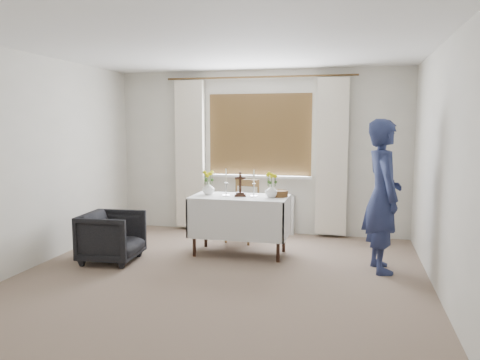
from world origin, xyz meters
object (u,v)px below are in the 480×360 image
(altar_table, at_px, (240,225))
(wooden_cross, at_px, (240,184))
(wooden_chair, at_px, (242,211))
(person, at_px, (383,196))
(armchair, at_px, (112,237))
(flower_vase_left, at_px, (208,188))
(flower_vase_right, at_px, (271,191))

(altar_table, relative_size, wooden_cross, 3.95)
(wooden_chair, height_order, person, person)
(armchair, bearing_deg, flower_vase_left, -57.71)
(wooden_chair, relative_size, armchair, 1.31)
(wooden_cross, height_order, flower_vase_left, wooden_cross)
(altar_table, xyz_separation_m, armchair, (-1.45, -0.68, -0.07))
(wooden_chair, height_order, wooden_cross, wooden_cross)
(wooden_cross, bearing_deg, altar_table, 136.38)
(armchair, xyz_separation_m, flower_vase_right, (1.86, 0.69, 0.54))
(person, xyz_separation_m, flower_vase_left, (-2.18, 0.32, -0.03))
(wooden_chair, height_order, armchair, wooden_chair)
(wooden_chair, bearing_deg, flower_vase_right, -39.40)
(wooden_chair, relative_size, wooden_cross, 2.83)
(altar_table, bearing_deg, flower_vase_right, 0.57)
(wooden_chair, bearing_deg, person, -15.26)
(flower_vase_left, bearing_deg, wooden_chair, 63.20)
(flower_vase_left, height_order, flower_vase_right, same)
(altar_table, bearing_deg, person, -8.99)
(altar_table, distance_m, flower_vase_right, 0.62)
(person, bearing_deg, flower_vase_left, 68.81)
(armchair, relative_size, flower_vase_left, 4.02)
(wooden_chair, height_order, flower_vase_right, flower_vase_right)
(armchair, bearing_deg, wooden_chair, -47.89)
(person, height_order, flower_vase_left, person)
(flower_vase_left, bearing_deg, armchair, -144.56)
(wooden_cross, bearing_deg, flower_vase_left, 160.45)
(person, bearing_deg, wooden_chair, 50.49)
(altar_table, relative_size, person, 0.71)
(armchair, relative_size, person, 0.39)
(person, relative_size, flower_vase_left, 10.37)
(armchair, xyz_separation_m, flower_vase_left, (1.02, 0.72, 0.54))
(armchair, height_order, wooden_cross, wooden_cross)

